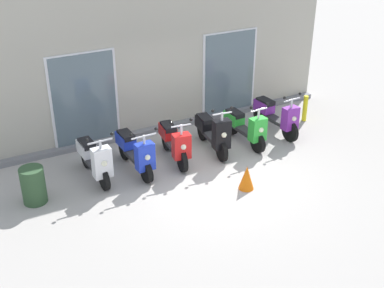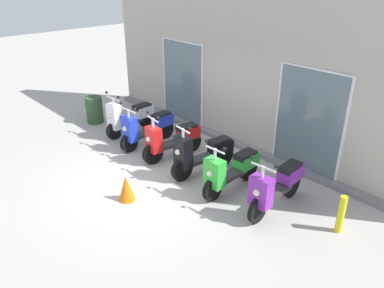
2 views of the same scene
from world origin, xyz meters
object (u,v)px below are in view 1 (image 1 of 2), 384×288
(curb_bollard, at_px, (305,108))
(scooter_black, at_px, (213,132))
(scooter_white, at_px, (94,159))
(traffic_cone, at_px, (247,178))
(scooter_blue, at_px, (135,152))
(scooter_red, at_px, (174,142))
(scooter_green, at_px, (245,126))
(scooter_purple, at_px, (276,115))
(trash_bin, at_px, (33,185))

(curb_bollard, bearing_deg, scooter_black, -173.90)
(scooter_white, height_order, traffic_cone, scooter_white)
(scooter_blue, bearing_deg, scooter_red, 0.85)
(scooter_green, distance_m, scooter_purple, 1.01)
(scooter_blue, distance_m, traffic_cone, 2.47)
(scooter_purple, height_order, traffic_cone, scooter_purple)
(scooter_red, bearing_deg, trash_bin, -176.09)
(scooter_purple, height_order, trash_bin, scooter_purple)
(scooter_red, relative_size, curb_bollard, 2.25)
(scooter_red, distance_m, trash_bin, 3.19)
(scooter_red, xyz_separation_m, traffic_cone, (0.76, -1.78, -0.21))
(traffic_cone, bearing_deg, scooter_red, 113.18)
(curb_bollard, bearing_deg, scooter_white, -177.58)
(traffic_cone, distance_m, curb_bollard, 3.87)
(trash_bin, bearing_deg, scooter_green, 2.00)
(scooter_white, distance_m, scooter_blue, 0.89)
(scooter_black, relative_size, curb_bollard, 2.33)
(scooter_white, xyz_separation_m, scooter_blue, (0.88, -0.08, -0.02))
(scooter_blue, xyz_separation_m, scooter_black, (1.95, 0.01, 0.02))
(traffic_cone, height_order, curb_bollard, curb_bollard)
(scooter_purple, bearing_deg, curb_bollard, 12.33)
(scooter_red, xyz_separation_m, trash_bin, (-3.18, -0.22, -0.09))
(scooter_blue, relative_size, trash_bin, 2.15)
(scooter_blue, bearing_deg, trash_bin, -174.79)
(scooter_black, relative_size, trash_bin, 2.17)
(scooter_green, bearing_deg, traffic_cone, -122.40)
(scooter_white, xyz_separation_m, scooter_black, (2.83, -0.07, 0.01))
(scooter_black, relative_size, scooter_green, 1.03)
(scooter_white, bearing_deg, scooter_blue, -5.30)
(scooter_green, xyz_separation_m, trash_bin, (-5.05, -0.18, -0.08))
(scooter_white, height_order, scooter_purple, scooter_white)
(scooter_blue, relative_size, scooter_green, 1.02)
(scooter_red, relative_size, traffic_cone, 3.03)
(trash_bin, bearing_deg, scooter_purple, 2.68)
(scooter_white, height_order, scooter_red, scooter_white)
(traffic_cone, xyz_separation_m, curb_bollard, (3.24, 2.10, 0.09))
(scooter_blue, relative_size, traffic_cone, 3.11)
(curb_bollard, bearing_deg, scooter_purple, -167.67)
(scooter_red, height_order, scooter_black, scooter_black)
(scooter_white, relative_size, scooter_red, 0.97)
(scooter_blue, bearing_deg, scooter_white, 174.70)
(scooter_white, relative_size, scooter_purple, 0.92)
(scooter_red, xyz_separation_m, scooter_green, (1.87, -0.04, -0.02))
(curb_bollard, bearing_deg, traffic_cone, -147.11)
(scooter_white, distance_m, scooter_red, 1.84)
(traffic_cone, bearing_deg, scooter_purple, 41.30)
(traffic_cone, relative_size, trash_bin, 0.69)
(scooter_red, height_order, scooter_purple, scooter_purple)
(scooter_blue, height_order, scooter_black, scooter_black)
(scooter_purple, bearing_deg, trash_bin, -177.32)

